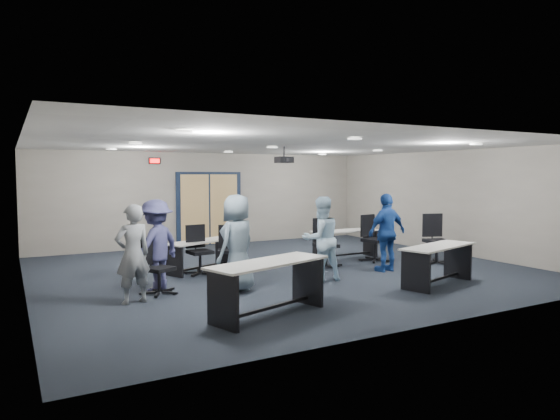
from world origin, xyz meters
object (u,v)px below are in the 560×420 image
table_back_left (200,250)px  chair_back_b (228,249)px  table_front_left (269,278)px  table_front_right (438,258)px  chair_loose_left (159,267)px  chair_loose_right (437,239)px  person_plaid (237,243)px  table_back_right (345,239)px  person_back (156,245)px  person_navy (387,232)px  chair_back_a (200,250)px  chair_back_c (326,243)px  person_gray (133,254)px  chair_back_d (375,238)px  person_lightblue (321,239)px

table_back_left → chair_back_b: 0.62m
table_front_left → table_back_left: 3.70m
table_front_right → chair_loose_left: (-4.79, 1.77, -0.02)m
chair_loose_left → chair_loose_right: size_ratio=0.84×
chair_back_b → person_plaid: (-0.56, -1.73, 0.37)m
table_front_left → table_back_right: table_back_right is taller
chair_loose_right → chair_back_b: bearing=-176.3°
chair_back_b → person_back: (-1.77, -0.92, 0.32)m
table_front_right → table_back_right: 3.25m
person_navy → person_back: (-4.80, 0.60, -0.02)m
chair_back_a → chair_back_c: (2.72, -0.61, 0.03)m
person_gray → person_plaid: size_ratio=0.93×
table_back_right → chair_back_d: 0.78m
chair_back_a → person_plaid: (0.05, -1.79, 0.35)m
chair_loose_left → chair_back_a: bearing=18.7°
chair_back_a → chair_back_b: chair_back_a is taller
chair_back_c → person_back: size_ratio=0.67×
person_lightblue → chair_loose_left: bearing=-5.1°
table_back_left → person_back: size_ratio=1.05×
table_back_left → chair_loose_left: bearing=-153.1°
table_front_right → person_gray: size_ratio=1.21×
chair_loose_left → person_lightblue: 3.10m
chair_back_a → chair_back_c: 2.79m
chair_loose_right → person_navy: (-1.62, -0.14, 0.26)m
chair_back_d → table_front_left: bearing=-157.8°
table_front_right → chair_back_b: 4.24m
person_back → chair_back_b: bearing=174.1°
table_back_right → person_gray: bearing=-160.4°
person_back → table_back_left: bearing=-168.1°
table_back_right → chair_loose_left: bearing=-162.9°
person_back → chair_back_a: bearing=-173.3°
person_navy → person_back: person_navy is taller
table_front_left → chair_back_d: chair_back_d is taller
chair_back_c → chair_back_d: 1.48m
table_front_right → person_gray: bearing=149.6°
person_plaid → person_lightblue: 1.80m
table_front_left → person_back: size_ratio=1.28×
chair_loose_right → table_back_right: bearing=151.5°
chair_back_d → person_lightblue: (-2.35, -1.22, 0.27)m
person_gray → person_lightblue: (3.58, -0.01, 0.02)m
table_front_left → table_back_right: bearing=23.9°
person_gray → person_navy: size_ratio=0.96×
chair_back_c → person_navy: size_ratio=0.65×
person_back → person_navy: bearing=139.5°
chair_back_b → chair_back_d: (3.59, -0.45, 0.06)m
chair_loose_left → chair_back_b: bearing=6.0°
chair_loose_left → person_back: bearing=54.8°
person_lightblue → person_navy: 1.79m
table_back_right → person_plaid: size_ratio=1.01×
table_front_right → person_navy: (0.04, 1.49, 0.33)m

